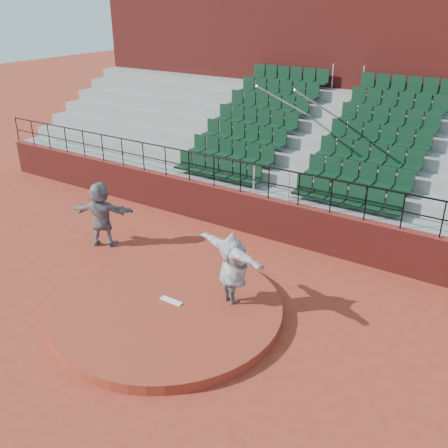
{
  "coord_description": "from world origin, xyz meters",
  "views": [
    {
      "loc": [
        6.57,
        -7.69,
        7.02
      ],
      "look_at": [
        0.0,
        2.5,
        1.4
      ],
      "focal_mm": 40.0,
      "sensor_mm": 36.0,
      "label": 1
    }
  ],
  "objects": [
    {
      "name": "ground",
      "position": [
        0.0,
        0.0,
        0.0
      ],
      "size": [
        90.0,
        90.0,
        0.0
      ],
      "primitive_type": "plane",
      "color": "#9C3523",
      "rests_on": "ground"
    },
    {
      "name": "pitchers_mound",
      "position": [
        0.0,
        0.0,
        0.12
      ],
      "size": [
        5.5,
        5.5,
        0.25
      ],
      "primitive_type": "cylinder",
      "color": "#983522",
      "rests_on": "ground"
    },
    {
      "name": "pitching_rubber",
      "position": [
        0.0,
        0.15,
        0.27
      ],
      "size": [
        0.6,
        0.15,
        0.03
      ],
      "primitive_type": "cube",
      "color": "white",
      "rests_on": "pitchers_mound"
    },
    {
      "name": "boundary_wall",
      "position": [
        0.0,
        5.0,
        0.65
      ],
      "size": [
        24.0,
        0.3,
        1.3
      ],
      "primitive_type": "cube",
      "color": "maroon",
      "rests_on": "ground"
    },
    {
      "name": "wall_railing",
      "position": [
        0.0,
        5.0,
        2.03
      ],
      "size": [
        24.04,
        0.05,
        1.03
      ],
      "color": "black",
      "rests_on": "boundary_wall"
    },
    {
      "name": "seating_deck",
      "position": [
        0.0,
        8.65,
        1.44
      ],
      "size": [
        24.0,
        5.97,
        4.63
      ],
      "color": "gray",
      "rests_on": "ground"
    },
    {
      "name": "press_box_facade",
      "position": [
        0.0,
        12.6,
        3.55
      ],
      "size": [
        24.0,
        3.0,
        7.1
      ],
      "primitive_type": "cube",
      "color": "maroon",
      "rests_on": "ground"
    },
    {
      "name": "pitcher",
      "position": [
        1.24,
        0.97,
        1.17
      ],
      "size": [
        2.34,
        1.34,
        1.84
      ],
      "primitive_type": "imported",
      "rotation": [
        0.0,
        0.0,
        2.8
      ],
      "color": "black",
      "rests_on": "pitchers_mound"
    },
    {
      "name": "fielder",
      "position": [
        -3.93,
        1.8,
        1.01
      ],
      "size": [
        1.94,
        1.35,
        2.02
      ],
      "primitive_type": "imported",
      "rotation": [
        0.0,
        0.0,
        3.59
      ],
      "color": "black",
      "rests_on": "ground"
    }
  ]
}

